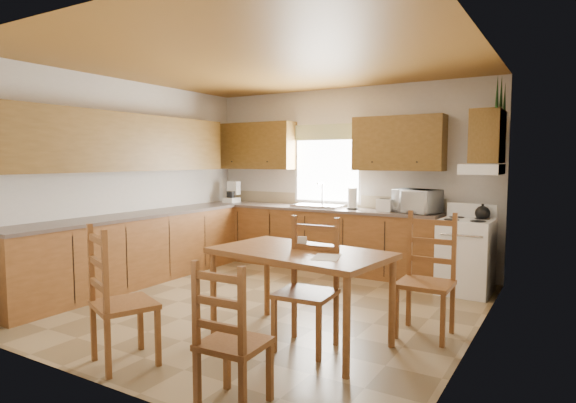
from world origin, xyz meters
The scene contains 35 objects.
floor centered at (0.00, 0.00, 0.00)m, with size 4.50×4.50×0.00m, color #887351.
ceiling centered at (0.00, 0.00, 2.70)m, with size 4.50×4.50×0.00m, color olive.
wall_left centered at (-2.25, 0.00, 1.35)m, with size 4.50×4.50×0.00m, color beige.
wall_right centered at (2.25, 0.00, 1.35)m, with size 4.50×4.50×0.00m, color beige.
wall_back centered at (0.00, 2.25, 1.35)m, with size 4.50×4.50×0.00m, color beige.
wall_front centered at (0.00, -2.25, 1.35)m, with size 4.50×4.50×0.00m, color beige.
lower_cab_back centered at (-0.38, 1.95, 0.44)m, with size 3.75×0.60×0.88m, color brown.
lower_cab_left centered at (-1.95, -0.15, 0.44)m, with size 0.60×3.60×0.88m, color brown.
counter_back centered at (-0.38, 1.95, 0.90)m, with size 3.75×0.63×0.04m, color brown.
counter_left centered at (-1.95, -0.15, 0.90)m, with size 0.63×3.60×0.04m, color brown.
backsplash centered at (-0.38, 2.24, 1.01)m, with size 3.75×0.01×0.18m, color gray.
upper_cab_back_left centered at (-1.55, 2.08, 1.85)m, with size 1.41×0.33×0.75m, color brown.
upper_cab_back_right centered at (0.86, 2.08, 1.85)m, with size 1.25×0.33×0.75m, color brown.
upper_cab_left centered at (-2.08, -0.15, 1.85)m, with size 0.33×3.60×0.75m, color brown.
upper_cab_stove centered at (2.08, 1.65, 1.90)m, with size 0.33×0.62×0.62m, color brown.
range_hood centered at (2.03, 1.65, 1.52)m, with size 0.44×0.62×0.12m, color white.
window_frame centered at (-0.30, 2.22, 1.55)m, with size 1.13×0.02×1.18m, color white.
window_pane centered at (-0.30, 2.21, 1.55)m, with size 1.05×0.01×1.10m, color white.
window_valance centered at (-0.30, 2.19, 2.05)m, with size 1.19×0.01×0.24m, color olive.
sink_basin centered at (-0.30, 1.95, 0.94)m, with size 0.75×0.45×0.04m, color silver.
pine_decal_a centered at (2.21, 1.33, 2.38)m, with size 0.22×0.22×0.36m, color #1B421A.
pine_decal_b centered at (2.21, 1.65, 2.42)m, with size 0.22×0.22×0.36m, color #1B421A.
pine_decal_c centered at (2.21, 1.97, 2.38)m, with size 0.22×0.22×0.36m, color #1B421A.
stove centered at (1.88, 1.65, 0.44)m, with size 0.60×0.62×0.89m, color white.
coffeemaker centered at (-1.92, 1.93, 1.07)m, with size 0.18×0.21×0.30m, color white.
paper_towel centered at (0.24, 1.95, 1.07)m, with size 0.13×0.13×0.30m, color white.
toaster centered at (0.75, 1.88, 1.01)m, with size 0.21×0.13×0.17m, color white.
microwave centered at (1.18, 1.95, 1.08)m, with size 0.53×0.38×0.32m, color white.
dining_table centered at (0.91, -0.77, 0.41)m, with size 1.55×0.88×0.83m, color brown.
chair_near_left centered at (-0.05, -1.90, 0.56)m, with size 0.47×0.44×1.11m, color brown.
chair_near_right centered at (1.10, -1.99, 0.49)m, with size 0.41×0.39×0.98m, color brown.
chair_far_left centered at (1.04, -0.90, 0.56)m, with size 0.47×0.45×1.12m, color brown.
chair_far_right centered at (1.84, -0.06, 0.57)m, with size 0.47×0.45×1.13m, color brown.
table_paper centered at (1.25, -0.93, 0.83)m, with size 0.21×0.28×0.00m, color white.
table_card centered at (0.89, -0.68, 0.88)m, with size 0.08×0.02×0.11m, color white.
Camera 1 is at (2.99, -4.44, 1.63)m, focal length 30.00 mm.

